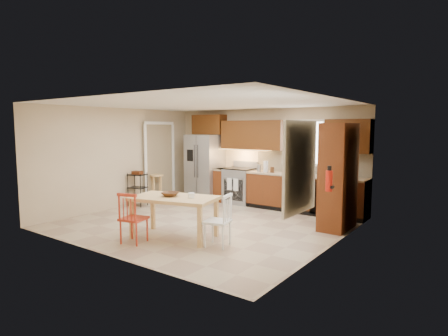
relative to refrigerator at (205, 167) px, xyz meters
name	(u,v)px	position (x,y,z in m)	size (l,w,h in m)	color
floor	(205,223)	(1.70, -2.12, -0.91)	(5.50, 5.50, 0.00)	tan
ceiling	(204,104)	(1.70, -2.12, 1.59)	(5.50, 5.00, 0.02)	silver
wall_back	(264,157)	(1.70, 0.38, 0.34)	(5.50, 0.02, 2.50)	#CCB793
wall_front	(103,177)	(1.70, -4.62, 0.34)	(5.50, 0.02, 2.50)	#CCB793
wall_left	(119,158)	(-1.05, -2.12, 0.34)	(0.02, 5.00, 2.50)	#CCB793
wall_right	(333,174)	(4.45, -2.12, 0.34)	(0.02, 5.00, 2.50)	#CCB793
refrigerator	(205,167)	(0.00, 0.00, 0.00)	(0.92, 0.75, 1.82)	gray
range_stove	(240,186)	(1.15, 0.06, -0.45)	(0.76, 0.63, 0.92)	gray
base_cabinet_narrow	(224,185)	(0.60, 0.08, -0.46)	(0.30, 0.60, 0.90)	#632D12
base_cabinet_run	(305,193)	(2.99, 0.08, -0.46)	(2.92, 0.60, 0.90)	#632D12
dishwasher	(323,198)	(3.55, -0.22, -0.46)	(0.60, 0.02, 0.78)	black
backsplash	(310,162)	(2.99, 0.36, 0.27)	(2.92, 0.03, 0.55)	beige
upper_over_fridge	(209,125)	(0.00, 0.20, 1.19)	(1.00, 0.35, 0.55)	#542D0E
upper_left_block	(253,135)	(1.45, 0.20, 0.92)	(1.80, 0.35, 0.75)	#542D0E
upper_right_block	(349,136)	(3.95, 0.20, 0.92)	(1.00, 0.35, 0.75)	#542D0E
window_back	(303,143)	(2.80, 0.35, 0.74)	(1.12, 0.04, 1.12)	white
sink	(298,176)	(2.80, 0.08, -0.05)	(0.62, 0.46, 0.16)	gray
undercab_glow	(242,150)	(1.15, 0.17, 0.52)	(1.60, 0.30, 0.01)	#FFBF66
soap_bottle	(311,172)	(3.18, -0.02, 0.09)	(0.09, 0.09, 0.19)	#B8190C
paper_towel	(266,166)	(1.95, 0.03, 0.13)	(0.12, 0.12, 0.28)	white
canister_steel	(259,168)	(1.75, 0.03, 0.08)	(0.11, 0.11, 0.18)	gray
canister_wood	(272,170)	(2.15, 0.00, 0.06)	(0.10, 0.10, 0.14)	#452A12
pantry	(338,177)	(4.13, -0.93, 0.14)	(0.50, 0.95, 2.10)	#632D12
fire_extinguisher	(329,181)	(4.33, -1.98, 0.19)	(0.12, 0.12, 0.36)	#B8190C
window_right	(300,167)	(4.38, -3.27, 0.54)	(0.04, 1.02, 1.32)	white
doorway	(159,162)	(-0.97, -0.82, 0.14)	(0.04, 0.95, 2.10)	#8C7A59
dining_table	(174,218)	(1.92, -3.28, -0.54)	(1.53, 0.86, 0.74)	tan
chair_red	(134,218)	(1.57, -3.93, -0.46)	(0.42, 0.42, 0.90)	#AD2F1A
chair_white	(217,220)	(2.87, -3.23, -0.46)	(0.42, 0.42, 0.90)	white
table_bowl	(170,196)	(1.83, -3.28, -0.16)	(0.31, 0.31, 0.08)	#452A12
table_jar	(191,197)	(2.26, -3.18, -0.13)	(0.11, 0.11, 0.13)	white
bar_stool	(157,188)	(-0.80, -1.09, -0.54)	(0.36, 0.36, 0.75)	tan
utility_cart	(138,189)	(-0.80, -1.77, -0.48)	(0.43, 0.33, 0.86)	black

